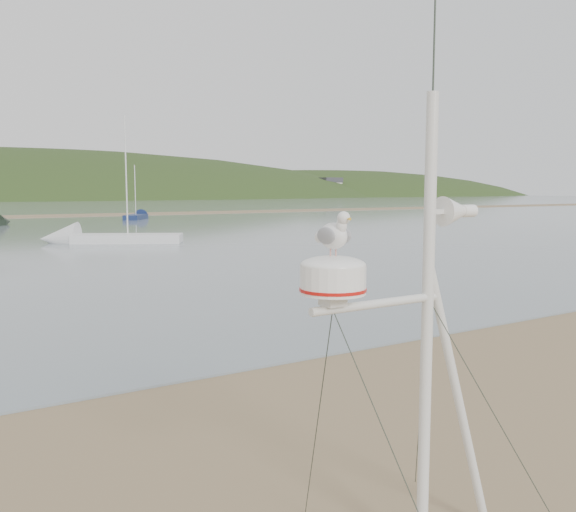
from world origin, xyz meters
TOP-DOWN VIEW (x-y plane):
  - mast_rig at (1.51, -1.51)m, footprint 2.10×2.24m
  - sailboat_white_near at (7.03, 30.91)m, footprint 8.04×5.64m
  - sailboat_blue_far at (19.44, 58.38)m, footprint 4.60×5.95m

SIDE VIEW (x-z plane):
  - sailboat_white_near at x=7.03m, z-range -3.70..4.31m
  - sailboat_blue_far at x=19.44m, z-range -2.76..3.36m
  - mast_rig at x=1.51m, z-range -1.22..3.51m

